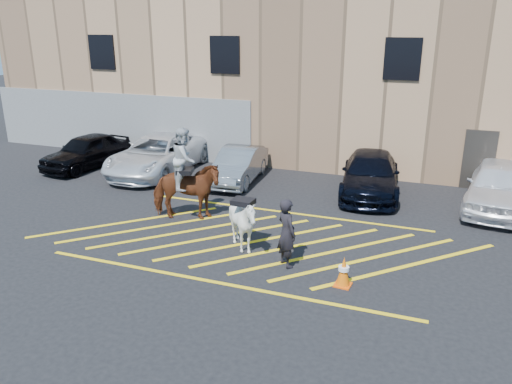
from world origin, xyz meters
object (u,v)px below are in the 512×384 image
(car_blue_suv, at_px, (370,174))
(traffic_cone, at_px, (344,271))
(mounted_bay, at_px, (186,184))
(saddled_white, at_px, (243,223))
(car_white_pickup, at_px, (158,154))
(car_black_suv, at_px, (87,151))
(car_silver_sedan, at_px, (238,165))
(car_white_suv, at_px, (499,186))
(handler, at_px, (287,233))

(car_blue_suv, bearing_deg, traffic_cone, -93.21)
(mounted_bay, bearing_deg, saddled_white, -30.70)
(car_white_pickup, xyz_separation_m, mounted_bay, (3.54, -4.22, 0.42))
(car_black_suv, distance_m, car_silver_sedan, 6.78)
(car_blue_suv, relative_size, car_white_suv, 1.04)
(car_silver_sedan, distance_m, saddled_white, 6.20)
(car_silver_sedan, height_order, traffic_cone, car_silver_sedan)
(car_blue_suv, bearing_deg, car_silver_sedan, 177.94)
(car_black_suv, distance_m, car_blue_suv, 11.75)
(handler, bearing_deg, saddled_white, 22.20)
(car_blue_suv, relative_size, handler, 2.72)
(handler, relative_size, traffic_cone, 2.44)
(handler, distance_m, saddled_white, 1.42)
(car_white_pickup, relative_size, car_white_suv, 1.16)
(car_blue_suv, xyz_separation_m, saddled_white, (-2.48, -6.08, 0.08))
(car_black_suv, xyz_separation_m, car_silver_sedan, (6.77, 0.37, -0.06))
(handler, bearing_deg, car_black_suv, 12.77)
(car_silver_sedan, bearing_deg, mounted_bay, -94.79)
(car_silver_sedan, bearing_deg, handler, -62.75)
(car_blue_suv, bearing_deg, car_black_suv, 177.17)
(car_white_pickup, xyz_separation_m, handler, (7.38, -6.17, 0.14))
(car_white_pickup, distance_m, handler, 9.62)
(car_white_pickup, height_order, car_silver_sedan, car_white_pickup)
(car_silver_sedan, xyz_separation_m, car_blue_suv, (4.95, 0.39, 0.05))
(car_black_suv, distance_m, car_white_suv, 15.90)
(car_white_suv, bearing_deg, handler, -122.19)
(car_black_suv, xyz_separation_m, handler, (10.58, -5.79, 0.18))
(mounted_bay, bearing_deg, car_silver_sedan, 89.70)
(saddled_white, bearing_deg, car_white_pickup, 136.63)
(car_blue_suv, bearing_deg, handler, -106.43)
(traffic_cone, bearing_deg, car_black_suv, 152.55)
(car_blue_suv, height_order, car_white_suv, car_white_suv)
(car_white_pickup, relative_size, saddled_white, 3.48)
(car_blue_suv, relative_size, mounted_bay, 1.67)
(car_silver_sedan, distance_m, car_blue_suv, 4.97)
(car_white_pickup, relative_size, handler, 3.04)
(car_silver_sedan, xyz_separation_m, handler, (3.81, -6.16, 0.24))
(car_blue_suv, relative_size, traffic_cone, 6.64)
(car_silver_sedan, relative_size, traffic_cone, 5.42)
(car_white_suv, distance_m, mounted_bay, 10.13)
(car_white_pickup, distance_m, car_blue_suv, 8.53)
(mounted_bay, bearing_deg, car_white_pickup, 130.00)
(car_blue_suv, xyz_separation_m, car_white_suv, (4.16, -0.23, 0.09))
(mounted_bay, relative_size, traffic_cone, 3.97)
(saddled_white, bearing_deg, mounted_bay, 149.30)
(car_white_suv, bearing_deg, car_black_suv, -170.26)
(car_white_suv, bearing_deg, traffic_cone, -110.93)
(car_white_suv, bearing_deg, mounted_bay, -146.61)
(saddled_white, bearing_deg, car_blue_suv, 67.79)
(saddled_white, bearing_deg, traffic_cone, -18.82)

